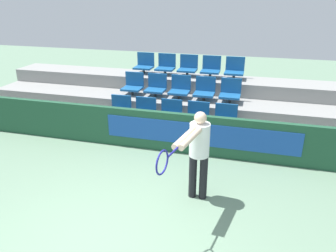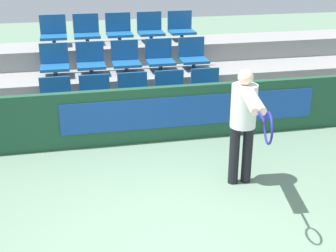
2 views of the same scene
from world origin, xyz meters
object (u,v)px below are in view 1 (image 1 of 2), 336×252
object	(u,v)px
stadium_chair_7	(180,88)
stadium_chair_1	(145,112)
stadium_chair_3	(197,117)
stadium_chair_5	(133,85)
tennis_player	(197,148)
stadium_chair_8	(205,90)
stadium_chair_12	(188,67)
stadium_chair_2	(170,114)
stadium_chair_0	(120,109)
stadium_chair_13	(211,68)
stadium_chair_4	(225,119)
stadium_chair_9	(230,92)
stadium_chair_14	(234,69)
stadium_chair_11	(166,66)
stadium_chair_6	(156,87)
stadium_chair_10	(144,64)

from	to	relation	value
stadium_chair_7	stadium_chair_1	bearing A→B (deg)	-123.61
stadium_chair_3	stadium_chair_5	distance (m)	2.15
tennis_player	stadium_chair_8	bearing A→B (deg)	108.10
stadium_chair_7	stadium_chair_12	xyz separation A→B (m)	(0.00, 0.95, 0.35)
stadium_chair_2	stadium_chair_5	xyz separation A→B (m)	(-1.26, 0.95, 0.35)
stadium_chair_0	stadium_chair_13	size ratio (longest dim) A/B	1.00
stadium_chair_0	stadium_chair_4	bearing A→B (deg)	0.00
stadium_chair_2	stadium_chair_3	size ratio (longest dim) A/B	1.00
stadium_chair_9	stadium_chair_14	bearing A→B (deg)	90.00
stadium_chair_5	stadium_chair_13	bearing A→B (deg)	26.63
stadium_chair_11	stadium_chair_14	size ratio (longest dim) A/B	1.00
stadium_chair_0	stadium_chair_13	bearing A→B (deg)	45.09
stadium_chair_12	stadium_chair_4	bearing A→B (deg)	-56.39
stadium_chair_4	stadium_chair_6	world-z (taller)	stadium_chair_6
stadium_chair_8	tennis_player	xyz separation A→B (m)	(0.41, -3.27, 0.00)
stadium_chair_1	stadium_chair_10	bearing A→B (deg)	108.38
stadium_chair_6	stadium_chair_12	distance (m)	1.19
stadium_chair_3	stadium_chair_8	distance (m)	1.01
stadium_chair_0	stadium_chair_1	distance (m)	0.63
stadium_chair_8	stadium_chair_5	bearing A→B (deg)	180.00
stadium_chair_11	stadium_chair_13	bearing A→B (deg)	0.00
stadium_chair_11	tennis_player	distance (m)	4.55
stadium_chair_0	stadium_chair_14	world-z (taller)	stadium_chair_14
stadium_chair_13	stadium_chair_8	bearing A→B (deg)	-90.00
stadium_chair_2	stadium_chair_7	size ratio (longest dim) A/B	1.00
stadium_chair_1	tennis_player	bearing A→B (deg)	-54.18
stadium_chair_4	stadium_chair_11	world-z (taller)	stadium_chair_11
stadium_chair_8	stadium_chair_11	size ratio (longest dim) A/B	1.00
stadium_chair_2	stadium_chair_9	distance (m)	1.62
stadium_chair_1	stadium_chair_11	bearing A→B (deg)	90.00
stadium_chair_4	stadium_chair_13	size ratio (longest dim) A/B	1.00
stadium_chair_6	stadium_chair_11	bearing A→B (deg)	90.00
stadium_chair_3	stadium_chair_5	size ratio (longest dim) A/B	1.00
stadium_chair_10	stadium_chair_5	bearing A→B (deg)	-90.00
stadium_chair_2	stadium_chair_12	distance (m)	2.02
stadium_chair_6	stadium_chair_11	xyz separation A→B (m)	(0.00, 0.95, 0.35)
stadium_chair_9	tennis_player	world-z (taller)	tennis_player
stadium_chair_5	stadium_chair_14	xyz separation A→B (m)	(2.52, 0.95, 0.35)
stadium_chair_6	stadium_chair_11	size ratio (longest dim) A/B	1.00
stadium_chair_5	stadium_chair_3	bearing A→B (deg)	-26.63
stadium_chair_10	stadium_chair_12	distance (m)	1.26
stadium_chair_1	stadium_chair_6	bearing A→B (deg)	90.00
stadium_chair_3	stadium_chair_14	bearing A→B (deg)	71.62
stadium_chair_6	stadium_chair_11	distance (m)	1.01
stadium_chair_10	stadium_chair_13	xyz separation A→B (m)	(1.89, 0.00, 0.00)
stadium_chair_9	stadium_chair_14	xyz separation A→B (m)	(0.00, 0.95, 0.35)
stadium_chair_0	stadium_chair_12	size ratio (longest dim) A/B	1.00
stadium_chair_1	stadium_chair_5	bearing A→B (deg)	123.61
stadium_chair_10	stadium_chair_13	distance (m)	1.89
stadium_chair_2	stadium_chair_8	world-z (taller)	stadium_chair_8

